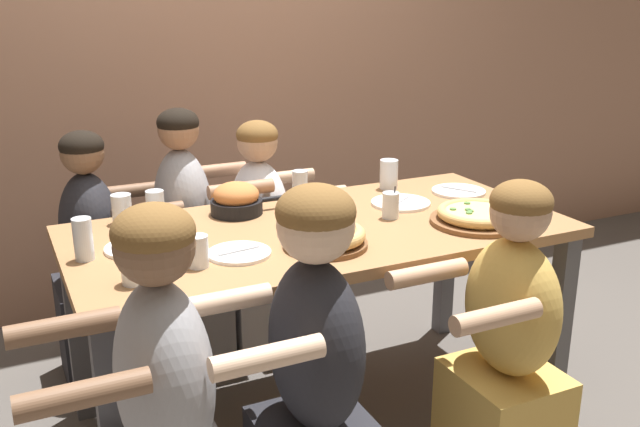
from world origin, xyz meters
TOP-DOWN VIEW (x-y plane):
  - ground_plane at (0.00, 0.00)m, footprint 18.00×18.00m
  - dining_table at (0.00, 0.00)m, footprint 1.81×0.88m
  - pizza_board_main at (-0.08, -0.20)m, footprint 0.29×0.29m
  - pizza_board_second at (0.54, -0.22)m, footprint 0.35×0.35m
  - skillet_bowl at (-0.22, 0.28)m, footprint 0.29×0.20m
  - empty_plate_a at (-0.36, -0.15)m, footprint 0.21×0.21m
  - empty_plate_b at (0.41, 0.11)m, footprint 0.24×0.24m
  - empty_plate_c at (0.73, 0.15)m, footprint 0.23×0.23m
  - empty_plate_d at (-0.65, 0.05)m, footprint 0.23×0.23m
  - cocktail_glass_blue at (0.29, -0.02)m, footprint 0.06×0.06m
  - drinking_glass_a at (-0.83, 0.03)m, footprint 0.06×0.06m
  - drinking_glass_b at (-0.72, -0.23)m, footprint 0.08×0.08m
  - drinking_glass_c at (0.04, 0.28)m, footprint 0.06×0.06m
  - drinking_glass_d at (0.49, 0.34)m, footprint 0.08×0.08m
  - drinking_glass_e at (-0.02, 0.06)m, footprint 0.07×0.07m
  - drinking_glass_f at (-0.64, 0.35)m, footprint 0.07×0.07m
  - drinking_glass_g at (-0.51, -0.19)m, footprint 0.07×0.07m
  - drinking_glass_h at (-0.54, 0.25)m, footprint 0.07×0.07m
  - diner_near_midright at (0.35, -0.66)m, footprint 0.51×0.40m
  - diner_far_center at (0.01, 0.66)m, footprint 0.51×0.40m
  - diner_near_midleft at (-0.33, -0.66)m, footprint 0.51×0.40m
  - diner_far_left at (-0.72, 0.66)m, footprint 0.51×0.40m
  - diner_far_midleft at (-0.33, 0.66)m, footprint 0.51×0.40m

SIDE VIEW (x-z plane):
  - ground_plane at x=0.00m, z-range 0.00..0.00m
  - diner_far_center at x=0.01m, z-range -0.05..1.01m
  - diner_far_left at x=-0.72m, z-range -0.06..1.03m
  - diner_near_midright at x=0.35m, z-range -0.05..1.03m
  - diner_far_midleft at x=-0.33m, z-range -0.06..1.09m
  - diner_near_midleft at x=-0.33m, z-range -0.04..1.10m
  - dining_table at x=0.00m, z-range 0.30..1.08m
  - empty_plate_b at x=0.41m, z-range 0.78..0.80m
  - empty_plate_d at x=-0.65m, z-range 0.78..0.80m
  - empty_plate_c at x=0.73m, z-range 0.78..0.80m
  - empty_plate_a at x=-0.36m, z-range 0.78..0.80m
  - pizza_board_second at x=0.54m, z-range 0.78..0.84m
  - pizza_board_main at x=-0.08m, z-range 0.78..0.85m
  - cocktail_glass_blue at x=0.29m, z-range 0.76..0.89m
  - drinking_glass_e at x=-0.02m, z-range 0.77..0.88m
  - drinking_glass_f at x=-0.64m, z-range 0.77..0.88m
  - drinking_glass_b at x=-0.72m, z-range 0.77..0.89m
  - drinking_glass_g at x=-0.51m, z-range 0.78..0.88m
  - drinking_glass_d at x=0.49m, z-range 0.77..0.90m
  - skillet_bowl at x=-0.22m, z-range 0.77..0.90m
  - drinking_glass_a at x=-0.83m, z-range 0.77..0.91m
  - drinking_glass_h at x=-0.54m, z-range 0.77..0.91m
  - drinking_glass_c at x=0.04m, z-range 0.77..0.91m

